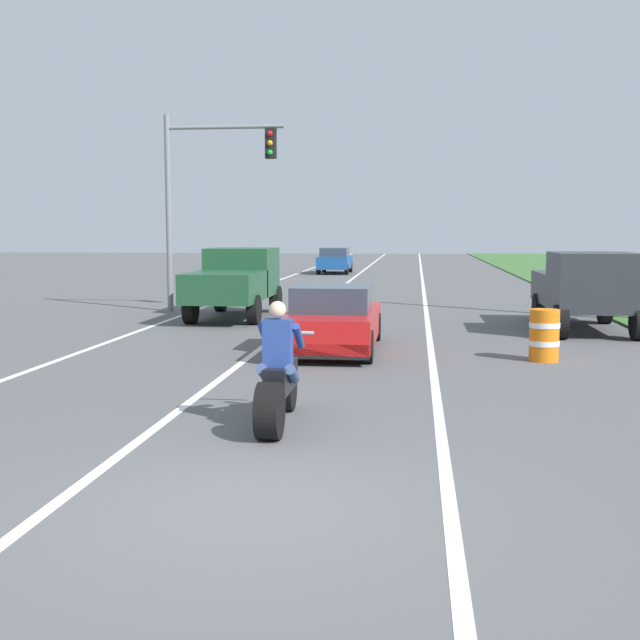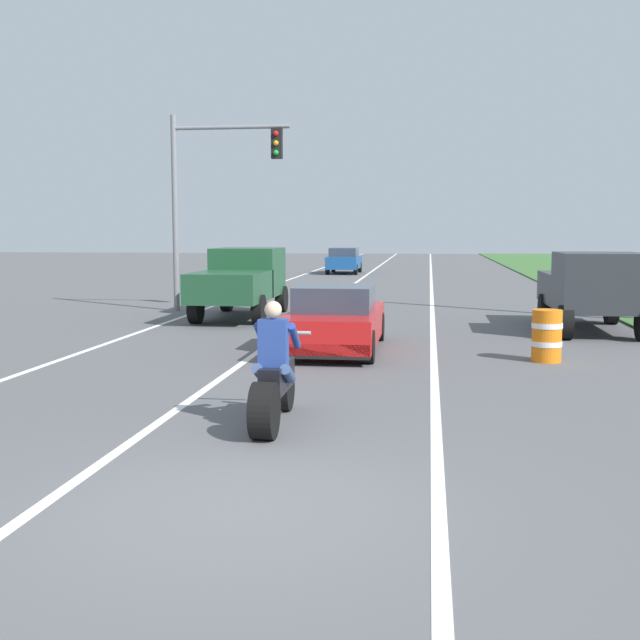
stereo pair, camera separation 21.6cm
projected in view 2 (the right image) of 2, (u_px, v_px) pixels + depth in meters
ground_plane at (239, 507)px, 7.27m from camera, size 160.00×160.00×0.00m
lane_stripe_left_solid at (222, 303)px, 27.69m from camera, size 0.14×120.00×0.01m
lane_stripe_right_solid at (432, 306)px, 26.72m from camera, size 0.14×120.00×0.01m
lane_stripe_centre_dashed at (325, 304)px, 27.20m from camera, size 0.14×120.00×0.01m
motorcycle_with_rider at (274, 381)px, 10.16m from camera, size 0.70×2.21×1.62m
sports_car_red at (335, 321)px, 16.65m from camera, size 1.84×4.30×1.37m
pickup_truck_left_lane_dark_green at (241, 279)px, 22.98m from camera, size 2.02×4.80×1.98m
pickup_truck_right_shoulder_dark_grey at (591, 287)px, 19.87m from camera, size 2.02×4.80×1.98m
traffic_light_mast_near at (209, 183)px, 24.42m from camera, size 3.70×0.34×6.00m
construction_barrel_nearest at (547, 335)px, 15.27m from camera, size 0.58×0.58×1.00m
distant_car_far_ahead at (344, 260)px, 46.66m from camera, size 1.80×4.00×1.50m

